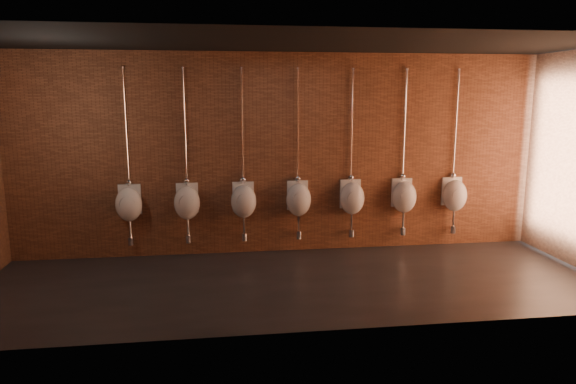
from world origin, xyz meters
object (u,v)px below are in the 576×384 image
(urinal_0, at_px, (129,203))
(urinal_1, at_px, (187,202))
(urinal_2, at_px, (244,200))
(urinal_4, at_px, (352,197))
(urinal_5, at_px, (404,196))
(urinal_6, at_px, (455,195))
(urinal_3, at_px, (299,199))

(urinal_0, height_order, urinal_1, same)
(urinal_2, distance_m, urinal_4, 1.77)
(urinal_1, xyz_separation_m, urinal_4, (2.65, 0.00, 0.00))
(urinal_5, bearing_deg, urinal_2, 180.00)
(urinal_1, height_order, urinal_6, same)
(urinal_5, distance_m, urinal_6, 0.88)
(urinal_1, relative_size, urinal_2, 1.00)
(urinal_1, distance_m, urinal_4, 2.65)
(urinal_3, distance_m, urinal_5, 1.77)
(urinal_6, bearing_deg, urinal_5, 180.00)
(urinal_0, bearing_deg, urinal_5, 0.00)
(urinal_3, bearing_deg, urinal_0, 180.00)
(urinal_0, distance_m, urinal_4, 3.53)
(urinal_0, distance_m, urinal_5, 4.42)
(urinal_4, height_order, urinal_5, same)
(urinal_0, distance_m, urinal_6, 5.30)
(urinal_0, relative_size, urinal_4, 1.00)
(urinal_0, height_order, urinal_4, same)
(urinal_0, relative_size, urinal_3, 1.00)
(urinal_0, bearing_deg, urinal_1, 0.00)
(urinal_0, xyz_separation_m, urinal_2, (1.77, 0.00, 0.00))
(urinal_5, bearing_deg, urinal_1, 180.00)
(urinal_1, height_order, urinal_4, same)
(urinal_5, bearing_deg, urinal_6, 0.00)
(urinal_0, height_order, urinal_5, same)
(urinal_3, bearing_deg, urinal_5, 0.00)
(urinal_1, height_order, urinal_3, same)
(urinal_0, bearing_deg, urinal_3, 0.00)
(urinal_1, distance_m, urinal_6, 4.42)
(urinal_1, height_order, urinal_2, same)
(urinal_3, bearing_deg, urinal_2, 180.00)
(urinal_3, distance_m, urinal_4, 0.88)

